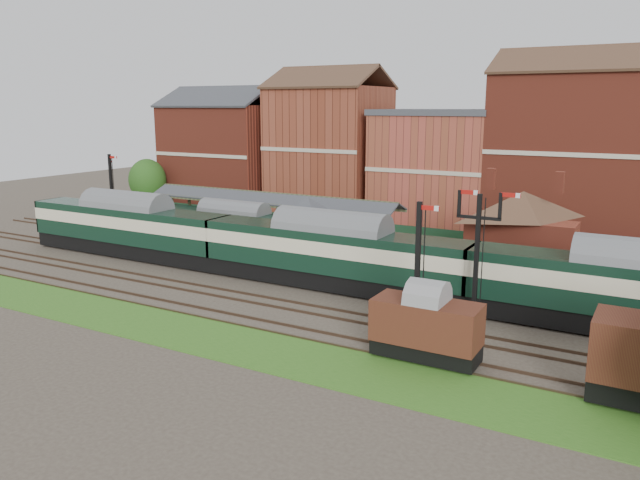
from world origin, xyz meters
The scene contains 17 objects.
ground centered at (0.00, 0.00, 0.00)m, with size 160.00×160.00×0.00m, color #473D33.
grass_back centered at (0.00, 16.00, 0.03)m, with size 90.00×4.50×0.06m, color #2D6619.
grass_front centered at (0.00, -12.00, 0.03)m, with size 90.00×5.00×0.06m, color #2D6619.
fence centered at (0.00, 18.00, 0.75)m, with size 90.00×0.12×1.50m, color #193823.
platform centered at (-5.00, 9.75, 0.50)m, with size 55.00×3.40×1.00m, color #2D2D2D.
signal_box centered at (-3.00, 3.25, 3.19)m, with size 5.40×5.40×6.00m.
brick_hut centered at (5.00, 3.25, 1.20)m, with size 3.20×2.64×2.94m.
station_building centered at (12.00, 9.75, 3.96)m, with size 8.10×8.10×5.90m.
canopy centered at (-11.00, 9.75, 4.58)m, with size 26.00×3.89×4.08m.
semaphore_bracket centered at (12.04, -2.50, 4.63)m, with size 3.60×0.25×8.18m.
semaphore_platform_end centered at (-29.98, 8.00, 4.16)m, with size 1.23×0.25×8.00m.
semaphore_siding centered at (10.02, -7.00, 4.16)m, with size 1.23×0.25×8.00m.
town_backdrop centered at (-0.18, 25.00, 7.00)m, with size 69.00×10.00×16.00m.
dmu_train centered at (0.89, 0.00, 2.72)m, with size 60.98×3.20×4.68m.
platform_railcar centered at (-12.75, 6.50, 2.19)m, with size 16.17×2.55×3.72m.
goods_van_a centered at (11.33, -9.00, 1.91)m, with size 5.50×2.39×3.34m.
tree_back centered at (-34.45, 17.71, 4.00)m, with size 4.52×4.52×6.61m.
Camera 1 is at (21.56, -38.25, 13.04)m, focal length 35.00 mm.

